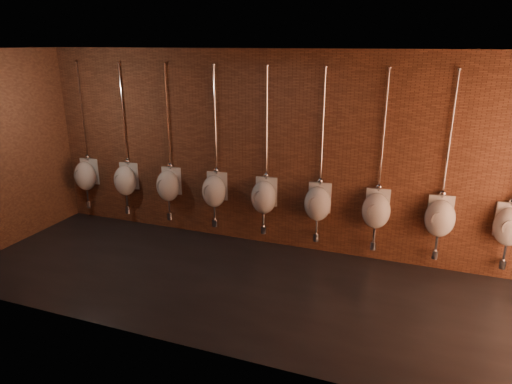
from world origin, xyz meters
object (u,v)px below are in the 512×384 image
urinal_5 (318,203)px  urinal_6 (376,210)px  urinal_2 (168,185)px  urinal_3 (214,190)px  urinal_8 (510,225)px  urinal_1 (126,180)px  urinal_0 (86,175)px  urinal_4 (264,196)px  urinal_7 (440,217)px

urinal_5 → urinal_6: same height
urinal_2 → urinal_3: size_ratio=1.00×
urinal_3 → urinal_8: size_ratio=1.00×
urinal_1 → urinal_3: 1.80m
urinal_0 → urinal_3: same height
urinal_5 → urinal_8: 2.70m
urinal_0 → urinal_4: (3.59, 0.00, 0.00)m
urinal_2 → urinal_3: 0.90m
urinal_6 → urinal_8: size_ratio=1.00×
urinal_3 → urinal_7: size_ratio=1.00×
urinal_6 → urinal_5: bearing=180.0°
urinal_3 → urinal_5: same height
urinal_0 → urinal_7: same height
urinal_3 → urinal_4: bearing=0.0°
urinal_0 → urinal_7: (6.29, 0.00, 0.00)m
urinal_7 → urinal_8: size_ratio=1.00×
urinal_0 → urinal_6: same height
urinal_1 → urinal_3: (1.80, 0.00, 0.00)m
urinal_8 → urinal_3: bearing=180.0°
urinal_1 → urinal_5: (3.59, 0.00, 0.00)m
urinal_2 → urinal_5: 2.70m
urinal_7 → urinal_6: bearing=180.0°
urinal_3 → urinal_0: bearing=180.0°
urinal_3 → urinal_4: (0.90, 0.00, 0.00)m
urinal_0 → urinal_1: same height
urinal_4 → urinal_8: size_ratio=1.00×
urinal_1 → urinal_6: size_ratio=1.00×
urinal_5 → urinal_7: size_ratio=1.00×
urinal_3 → urinal_7: same height
urinal_5 → urinal_7: bearing=0.0°
urinal_1 → urinal_5: 3.59m
urinal_2 → urinal_4: size_ratio=1.00×
urinal_3 → urinal_1: bearing=180.0°
urinal_2 → urinal_6: size_ratio=1.00×
urinal_1 → urinal_7: (5.39, 0.00, 0.00)m
urinal_0 → urinal_1: bearing=0.0°
urinal_8 → urinal_4: bearing=180.0°
urinal_0 → urinal_2: same height
urinal_3 → urinal_7: 3.59m
urinal_0 → urinal_5: size_ratio=1.00×
urinal_8 → urinal_5: bearing=180.0°
urinal_8 → urinal_7: bearing=180.0°
urinal_5 → urinal_7: 1.80m
urinal_1 → urinal_2: 0.90m
urinal_1 → urinal_5: bearing=0.0°
urinal_0 → urinal_4: same height
urinal_6 → urinal_8: (1.80, 0.00, 0.00)m
urinal_2 → urinal_3: same height
urinal_2 → urinal_5: (2.70, 0.00, 0.00)m
urinal_0 → urinal_8: 7.19m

